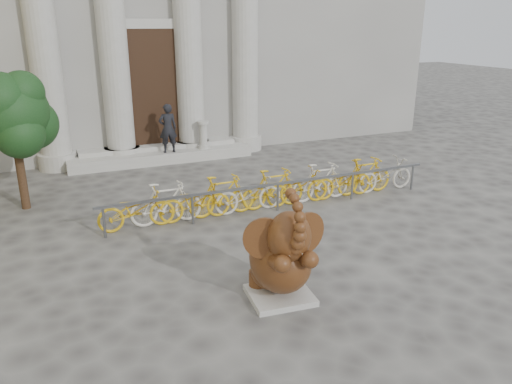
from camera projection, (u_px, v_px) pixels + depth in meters
name	position (u px, v px, depth m)	size (l,w,h in m)	color
ground	(290.00, 294.00, 8.50)	(80.00, 80.00, 0.00)	#474442
entrance_steps	(161.00, 156.00, 16.61)	(6.00, 1.20, 0.36)	#A8A59E
elephant_statue	(281.00, 259.00, 8.11)	(1.37, 1.56, 2.05)	#A8A59E
bike_rack	(273.00, 188.00, 12.32)	(8.61, 0.53, 1.00)	slate
tree	(13.00, 115.00, 11.67)	(1.94, 1.76, 3.36)	#332114
pedestrian	(168.00, 128.00, 16.06)	(0.58, 0.38, 1.58)	black
balustrade_post	(203.00, 136.00, 16.67)	(0.38, 0.38, 0.92)	#A8A59E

